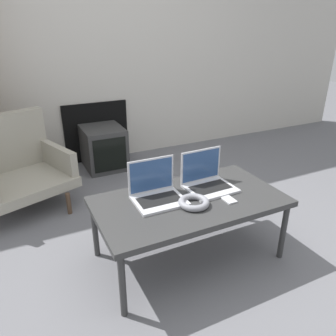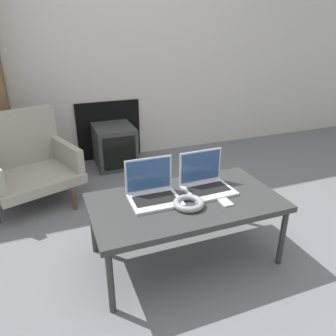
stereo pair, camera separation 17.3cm
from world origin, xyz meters
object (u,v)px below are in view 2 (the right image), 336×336
phone (224,201)px  tv (115,146)px  laptop_left (153,191)px  laptop_right (206,181)px  armchair (26,159)px  headphones (189,203)px

phone → tv: size_ratio=0.28×
laptop_left → laptop_right: 0.36m
laptop_left → phone: 0.43m
phone → armchair: bearing=130.0°
headphones → laptop_right: bearing=40.9°
laptop_left → tv: 1.61m
laptop_right → tv: laptop_right is taller
headphones → armchair: armchair is taller
tv → headphones: bearing=-88.1°
phone → laptop_left: bearing=153.6°
laptop_left → laptop_right: same height
armchair → tv: bearing=7.8°
laptop_left → tv: (0.10, 1.59, -0.26)m
laptop_right → tv: 1.63m
laptop_left → armchair: (-0.74, 1.15, -0.12)m
armchair → headphones: bearing=-75.2°
headphones → phone: (0.22, -0.02, -0.01)m
laptop_right → phone: (0.02, -0.19, -0.05)m
phone → armchair: armchair is taller
laptop_right → headphones: bearing=-141.0°
tv → laptop_left: bearing=-93.7°
headphones → tv: bearing=91.9°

